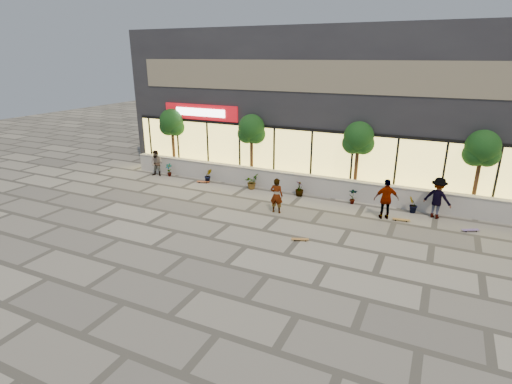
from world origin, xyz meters
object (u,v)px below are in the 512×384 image
at_px(skater_center, 276,196).
at_px(skater_left, 157,163).
at_px(skateboard_right_near, 401,219).
at_px(skateboard_center, 300,239).
at_px(skater_right_far, 438,198).
at_px(tree_west, 172,124).
at_px(tree_east, 482,151).
at_px(skater_right_near, 386,199).
at_px(skateboard_right_far, 471,230).
at_px(skateboard_left, 203,182).
at_px(tree_midwest, 251,131).
at_px(tree_mideast, 358,140).

xyz_separation_m(skater_center, skater_left, (-8.90, 2.41, -0.05)).
bearing_deg(skateboard_right_near, skater_left, 167.78).
bearing_deg(skateboard_center, skater_right_far, 24.48).
height_order(tree_west, skateboard_right_near, tree_west).
height_order(tree_east, skater_right_near, tree_east).
bearing_deg(skateboard_right_far, skateboard_right_near, 151.78).
relative_size(skater_right_far, skateboard_left, 2.50).
bearing_deg(skater_center, skater_right_near, -167.04).
relative_size(tree_midwest, skateboard_center, 5.55).
xyz_separation_m(tree_west, skater_center, (8.70, -3.91, -2.15)).
relative_size(skater_left, skater_right_far, 0.84).
bearing_deg(tree_midwest, skateboard_right_near, -16.08).
xyz_separation_m(skateboard_left, skateboard_right_far, (13.84, -0.92, -0.00)).
xyz_separation_m(tree_east, skater_right_far, (-1.50, -1.40, -2.04)).
distance_m(skater_left, skater_right_near, 13.66).
height_order(tree_west, tree_midwest, same).
bearing_deg(skateboard_left, skater_left, 162.08).
bearing_deg(tree_west, skateboard_right_near, -10.00).
relative_size(skater_center, skateboard_right_near, 2.18).
relative_size(skateboard_left, skateboard_right_far, 1.05).
height_order(tree_midwest, tree_mideast, same).
bearing_deg(tree_midwest, skateboard_right_far, -11.95).
distance_m(tree_mideast, skateboard_right_far, 6.62).
xyz_separation_m(skater_center, skater_right_far, (6.80, 2.51, 0.11)).
bearing_deg(skateboard_right_far, skater_right_near, 151.42).
height_order(tree_midwest, skateboard_left, tree_midwest).
height_order(skater_left, skateboard_right_near, skater_left).
xyz_separation_m(skater_right_near, skateboard_right_near, (0.73, -0.00, -0.85)).
distance_m(skater_center, skateboard_center, 3.25).
bearing_deg(tree_west, skateboard_left, -25.91).
bearing_deg(skater_center, skater_left, -18.89).
bearing_deg(tree_west, tree_midwest, 0.00).
bearing_deg(tree_east, tree_west, 180.00).
bearing_deg(skater_right_near, tree_east, -165.08).
relative_size(tree_mideast, skateboard_center, 5.55).
distance_m(skater_center, skateboard_right_far, 8.40).
bearing_deg(tree_mideast, skateboard_right_far, -24.01).
height_order(tree_east, skateboard_center, tree_east).
bearing_deg(tree_west, tree_mideast, 0.00).
distance_m(skater_right_far, skateboard_center, 6.91).
height_order(skateboard_center, skateboard_left, skateboard_left).
height_order(tree_mideast, skater_right_far, tree_mideast).
distance_m(tree_mideast, skater_left, 12.00).
xyz_separation_m(skateboard_center, skateboard_left, (-7.65, 4.83, 0.00)).
bearing_deg(tree_east, skater_left, -175.00).
distance_m(skater_right_far, skateboard_left, 12.44).
height_order(skater_center, skater_left, skater_center).
height_order(tree_west, skateboard_center, tree_west).
relative_size(tree_midwest, skater_right_far, 2.06).
bearing_deg(skateboard_right_near, tree_midwest, 155.66).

